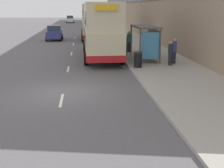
{
  "coord_description": "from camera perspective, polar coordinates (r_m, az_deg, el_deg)",
  "views": [
    {
      "loc": [
        0.96,
        -14.52,
        3.99
      ],
      "look_at": [
        3.81,
        15.35,
        -3.45
      ],
      "focal_mm": 50.0,
      "sensor_mm": 36.0,
      "label": 1
    }
  ],
  "objects": [
    {
      "name": "ground_plane",
      "position": [
        15.08,
        -8.92,
        -1.57
      ],
      "size": [
        220.0,
        220.0,
        0.0
      ],
      "primitive_type": "plane",
      "color": "#5B595B"
    },
    {
      "name": "pavement",
      "position": [
        53.45,
        0.52,
        9.72
      ],
      "size": [
        5.0,
        93.0,
        0.14
      ],
      "color": "#A39E93",
      "rests_on": "ground_plane"
    },
    {
      "name": "lane_mark_0",
      "position": [
        13.85,
        -9.23,
        -2.97
      ],
      "size": [
        0.12,
        2.0,
        0.01
      ],
      "color": "silver",
      "rests_on": "ground_plane"
    },
    {
      "name": "lane_mark_1",
      "position": [
        20.74,
        -8.02,
        2.72
      ],
      "size": [
        0.12,
        2.0,
        0.01
      ],
      "color": "silver",
      "rests_on": "ground_plane"
    },
    {
      "name": "lane_mark_2",
      "position": [
        27.73,
        -7.42,
        5.55
      ],
      "size": [
        0.12,
        2.0,
        0.01
      ],
      "color": "silver",
      "rests_on": "ground_plane"
    },
    {
      "name": "lane_mark_3",
      "position": [
        34.77,
        -7.06,
        7.24
      ],
      "size": [
        0.12,
        2.0,
        0.01
      ],
      "color": "silver",
      "rests_on": "ground_plane"
    },
    {
      "name": "lane_mark_4",
      "position": [
        41.83,
        -6.82,
        8.36
      ],
      "size": [
        0.12,
        2.0,
        0.01
      ],
      "color": "silver",
      "rests_on": "ground_plane"
    },
    {
      "name": "bus_shelter",
      "position": [
        23.22,
        6.6,
        8.62
      ],
      "size": [
        1.6,
        4.2,
        2.48
      ],
      "color": "#4C4C51",
      "rests_on": "ground_plane"
    },
    {
      "name": "double_decker_bus_near",
      "position": [
        25.0,
        -2.01,
        10.01
      ],
      "size": [
        2.85,
        10.52,
        4.3
      ],
      "color": "beige",
      "rests_on": "ground_plane"
    },
    {
      "name": "double_decker_bus_ahead",
      "position": [
        39.83,
        -3.58,
        11.45
      ],
      "size": [
        2.85,
        10.89,
        4.3
      ],
      "color": "beige",
      "rests_on": "ground_plane"
    },
    {
      "name": "car_0",
      "position": [
        39.3,
        -10.49,
        9.16
      ],
      "size": [
        1.92,
        3.83,
        1.8
      ],
      "rotation": [
        0.0,
        0.0,
        3.14
      ],
      "color": "navy",
      "rests_on": "ground_plane"
    },
    {
      "name": "car_1",
      "position": [
        83.38,
        -7.67,
        11.67
      ],
      "size": [
        2.02,
        4.42,
        1.79
      ],
      "rotation": [
        0.0,
        0.0,
        3.14
      ],
      "color": "silver",
      "rests_on": "ground_plane"
    },
    {
      "name": "pedestrian_at_shelter",
      "position": [
        21.39,
        10.62,
        5.6
      ],
      "size": [
        0.32,
        0.32,
        1.64
      ],
      "color": "#23232D",
      "rests_on": "ground_plane"
    },
    {
      "name": "pedestrian_1",
      "position": [
        22.19,
        11.29,
        6.0
      ],
      "size": [
        0.34,
        0.34,
        1.74
      ],
      "color": "#23232D",
      "rests_on": "ground_plane"
    },
    {
      "name": "pedestrian_2",
      "position": [
        25.58,
        2.51,
        7.17
      ],
      "size": [
        0.33,
        0.33,
        1.65
      ],
      "color": "#23232D",
      "rests_on": "ground_plane"
    },
    {
      "name": "pedestrian_3",
      "position": [
        27.44,
        3.15,
        7.82
      ],
      "size": [
        0.36,
        0.36,
        1.84
      ],
      "color": "#23232D",
      "rests_on": "ground_plane"
    },
    {
      "name": "litter_bin",
      "position": [
        20.39,
        4.76,
        4.52
      ],
      "size": [
        0.55,
        0.55,
        1.05
      ],
      "color": "black",
      "rests_on": "ground_plane"
    }
  ]
}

